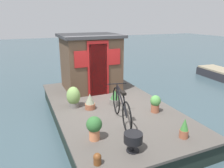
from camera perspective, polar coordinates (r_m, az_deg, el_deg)
ground_plane at (r=6.65m, az=-0.69°, el=-9.60°), size 60.00×60.00×0.00m
houseboat_deck at (r=6.54m, az=-0.70°, el=-7.57°), size 5.70×3.19×0.52m
houseboat_cabin at (r=7.72m, az=-5.73°, el=5.89°), size 1.82×2.04×1.94m
bicycle at (r=5.27m, az=2.42°, el=-6.07°), size 1.74×0.53×0.87m
potted_plant_sage at (r=4.58m, az=-4.75°, el=-11.25°), size 0.34×0.34×0.52m
potted_plant_mint at (r=6.36m, az=0.75°, el=-3.70°), size 0.30×0.30×0.45m
potted_plant_thyme at (r=6.10m, az=-5.87°, el=-4.68°), size 0.29×0.29×0.46m
potted_plant_succulent at (r=4.92m, az=18.65°, el=-11.18°), size 0.19×0.19×0.45m
potted_plant_ivy at (r=6.26m, az=-10.20°, el=-3.44°), size 0.39×0.39×0.61m
potted_plant_rosemary at (r=5.96m, az=11.45°, el=-5.00°), size 0.28×0.28×0.48m
charcoal_grill at (r=4.24m, az=5.64°, el=-14.19°), size 0.37×0.37×0.38m
mooring_bollard at (r=3.99m, az=-3.92°, el=-19.20°), size 0.15×0.15×0.22m
dinghy_boat at (r=12.27m, az=27.55°, el=2.19°), size 2.85×1.29×0.48m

